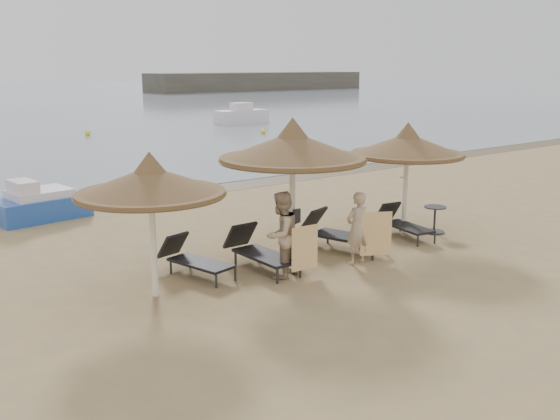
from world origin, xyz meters
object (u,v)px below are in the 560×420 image
(lounger_far_right, at_px, (402,222))
(person_left, at_px, (281,228))
(lounger_near_right, at_px, (337,232))
(pedal_boat, at_px, (39,204))
(palapa_center, at_px, (293,148))
(lounger_far_left, at_px, (192,258))
(person_right, at_px, (357,222))
(side_table, at_px, (435,220))
(palapa_left, at_px, (150,182))
(palapa_right, at_px, (407,145))
(lounger_near_left, at_px, (258,250))

(lounger_far_right, relative_size, person_left, 0.88)
(lounger_near_right, height_order, pedal_boat, pedal_boat)
(palapa_center, height_order, lounger_far_left, palapa_center)
(person_left, bearing_deg, person_right, 152.46)
(lounger_far_right, bearing_deg, side_table, -8.20)
(palapa_left, relative_size, lounger_far_right, 1.51)
(palapa_left, bearing_deg, person_left, -12.74)
(palapa_center, relative_size, lounger_far_right, 1.75)
(lounger_far_right, bearing_deg, person_right, -150.12)
(palapa_right, xyz_separation_m, lounger_far_right, (-0.30, -0.19, -1.97))
(palapa_left, xyz_separation_m, person_right, (4.48, -0.90, -1.28))
(palapa_left, xyz_separation_m, lounger_far_left, (1.19, 0.67, -1.87))
(palapa_right, distance_m, side_table, 2.15)
(palapa_left, distance_m, person_right, 4.75)
(lounger_near_left, height_order, person_right, person_right)
(pedal_boat, bearing_deg, person_left, -79.98)
(palapa_center, bearing_deg, lounger_near_left, 176.99)
(person_right, bearing_deg, side_table, -168.99)
(palapa_left, bearing_deg, lounger_far_left, 29.41)
(lounger_far_left, xyz_separation_m, side_table, (6.79, -0.89, -0.03))
(lounger_near_left, bearing_deg, lounger_far_right, -2.66)
(palapa_right, height_order, lounger_far_right, palapa_right)
(side_table, bearing_deg, palapa_center, 175.21)
(lounger_far_left, bearing_deg, palapa_right, -17.12)
(palapa_right, distance_m, lounger_near_left, 5.15)
(lounger_far_right, bearing_deg, palapa_center, -172.29)
(lounger_near_right, bearing_deg, palapa_center, 164.88)
(lounger_far_left, relative_size, pedal_boat, 0.71)
(lounger_far_right, distance_m, person_right, 2.80)
(palapa_right, relative_size, pedal_boat, 1.10)
(palapa_left, xyz_separation_m, pedal_boat, (0.10, 7.67, -1.80))
(palapa_left, distance_m, palapa_right, 7.34)
(palapa_center, xyz_separation_m, lounger_near_left, (-0.92, 0.05, -2.18))
(palapa_left, height_order, palapa_center, palapa_center)
(palapa_right, distance_m, pedal_boat, 10.52)
(lounger_near_right, distance_m, person_right, 1.30)
(palapa_center, distance_m, person_left, 1.91)
(palapa_left, distance_m, lounger_near_right, 5.23)
(palapa_right, distance_m, lounger_near_right, 3.10)
(lounger_far_left, bearing_deg, lounger_near_left, -32.16)
(palapa_right, height_order, lounger_near_right, palapa_right)
(lounger_far_right, bearing_deg, palapa_right, 41.94)
(side_table, relative_size, pedal_boat, 0.26)
(pedal_boat, bearing_deg, lounger_near_right, -64.08)
(lounger_near_left, bearing_deg, person_left, -88.23)
(palapa_right, bearing_deg, side_table, -36.85)
(person_left, bearing_deg, lounger_near_right, -179.04)
(lounger_near_right, height_order, lounger_far_right, lounger_near_right)
(palapa_left, height_order, palapa_right, palapa_right)
(lounger_near_left, distance_m, pedal_boat, 7.86)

